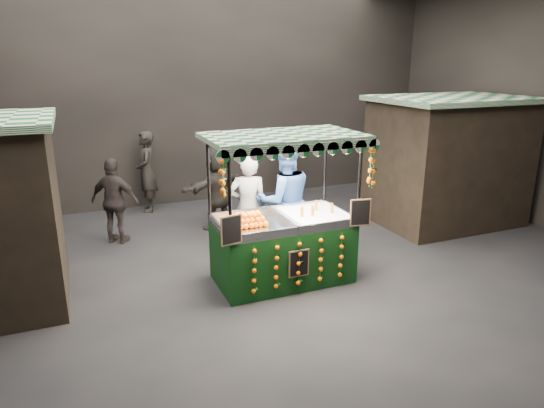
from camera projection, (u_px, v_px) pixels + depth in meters
name	position (u px, v px, depth m)	size (l,w,h in m)	color
ground	(280.00, 284.00, 7.38)	(12.00, 12.00, 0.00)	black
market_hall	(281.00, 54.00, 6.40)	(12.10, 10.10, 5.05)	black
neighbour_stall_right	(447.00, 160.00, 9.93)	(3.00, 2.20, 2.60)	black
juice_stall	(284.00, 237.00, 7.33)	(2.36, 1.39, 2.28)	black
vendor_grey	(248.00, 208.00, 8.13)	(0.76, 0.60, 1.81)	slate
vendor_blue	(285.00, 201.00, 8.12)	(1.07, 0.88, 2.03)	#2B4A8B
shopper_0	(26.00, 212.00, 8.43)	(0.56, 0.37, 1.50)	#2B2423
shopper_1	(405.00, 167.00, 10.98)	(1.15, 1.09, 1.88)	#2E2725
shopper_2	(115.00, 201.00, 8.86)	(1.00, 0.86, 1.61)	#2D2625
shopper_3	(290.00, 168.00, 11.77)	(1.07, 1.09, 1.51)	#292321
shopper_4	(30.00, 210.00, 7.83)	(1.08, 0.87, 1.92)	black
shopper_5	(417.00, 168.00, 10.98)	(1.15, 1.79, 1.84)	black
shopper_6	(147.00, 172.00, 10.73)	(0.50, 0.70, 1.81)	black
shopper_7	(217.00, 188.00, 9.65)	(1.60, 1.13, 1.66)	#2D2824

